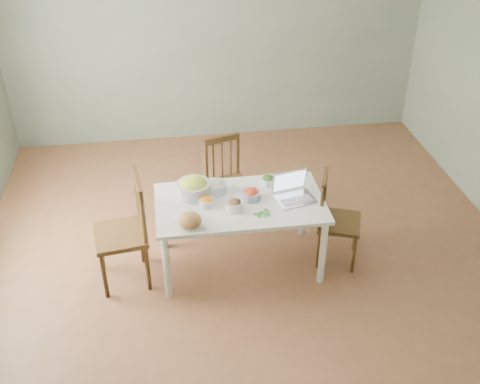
{
  "coord_description": "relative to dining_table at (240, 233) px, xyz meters",
  "views": [
    {
      "loc": [
        -0.72,
        -4.21,
        3.45
      ],
      "look_at": [
        -0.11,
        -0.12,
        0.78
      ],
      "focal_mm": 43.33,
      "sensor_mm": 36.0,
      "label": 1
    }
  ],
  "objects": [
    {
      "name": "dining_table",
      "position": [
        0.0,
        0.0,
        0.0
      ],
      "size": [
        1.45,
        0.82,
        0.68
      ],
      "primitive_type": null,
      "color": "white",
      "rests_on": "floor"
    },
    {
      "name": "bowl_mushroom",
      "position": [
        -0.07,
        -0.11,
        0.39
      ],
      "size": [
        0.16,
        0.16,
        0.1
      ],
      "primitive_type": null,
      "rotation": [
        0.0,
        0.0,
        -0.1
      ],
      "color": "#472A1C",
      "rests_on": "dining_table"
    },
    {
      "name": "bowl_carrot",
      "position": [
        -0.29,
        -0.01,
        0.38
      ],
      "size": [
        0.16,
        0.16,
        0.08
      ],
      "primitive_type": null,
      "rotation": [
        0.0,
        0.0,
        -0.15
      ],
      "color": "orange",
      "rests_on": "dining_table"
    },
    {
      "name": "basil_bunch",
      "position": [
        0.15,
        -0.2,
        0.35
      ],
      "size": [
        0.18,
        0.18,
        0.02
      ],
      "primitive_type": null,
      "color": "#22721B",
      "rests_on": "dining_table"
    },
    {
      "name": "chair_far",
      "position": [
        -0.0,
        0.67,
        0.1
      ],
      "size": [
        0.48,
        0.47,
        0.89
      ],
      "primitive_type": null,
      "rotation": [
        0.0,
        0.0,
        0.29
      ],
      "color": "#3D2714",
      "rests_on": "floor"
    },
    {
      "name": "chair_right",
      "position": [
        0.89,
        -0.06,
        0.1
      ],
      "size": [
        0.48,
        0.49,
        0.87
      ],
      "primitive_type": null,
      "rotation": [
        0.0,
        0.0,
        1.22
      ],
      "color": "#3D2714",
      "rests_on": "floor"
    },
    {
      "name": "laptop",
      "position": [
        0.48,
        -0.04,
        0.45
      ],
      "size": [
        0.37,
        0.33,
        0.22
      ],
      "primitive_type": null,
      "rotation": [
        0.0,
        0.0,
        0.21
      ],
      "color": "silver",
      "rests_on": "dining_table"
    },
    {
      "name": "bowl_squash",
      "position": [
        -0.38,
        0.16,
        0.43
      ],
      "size": [
        0.38,
        0.38,
        0.17
      ],
      "primitive_type": null,
      "rotation": [
        0.0,
        0.0,
        -0.34
      ],
      "color": "gold",
      "rests_on": "dining_table"
    },
    {
      "name": "bread_boule",
      "position": [
        -0.45,
        -0.3,
        0.4
      ],
      "size": [
        0.22,
        0.22,
        0.12
      ],
      "primitive_type": "ellipsoid",
      "rotation": [
        0.0,
        0.0,
        0.17
      ],
      "color": "#A3743E",
      "rests_on": "dining_table"
    },
    {
      "name": "chair_left",
      "position": [
        -1.04,
        -0.06,
        0.17
      ],
      "size": [
        0.48,
        0.5,
        1.02
      ],
      "primitive_type": null,
      "rotation": [
        0.0,
        0.0,
        -1.44
      ],
      "color": "#3D2714",
      "rests_on": "floor"
    },
    {
      "name": "wall_front",
      "position": [
        0.11,
        -2.38,
        1.01
      ],
      "size": [
        5.0,
        0.0,
        2.7
      ],
      "primitive_type": "cube",
      "color": "gray",
      "rests_on": "ground"
    },
    {
      "name": "bowl_onion",
      "position": [
        -0.19,
        0.2,
        0.4
      ],
      "size": [
        0.25,
        0.25,
        0.11
      ],
      "primitive_type": null,
      "rotation": [
        0.0,
        0.0,
        -0.29
      ],
      "color": "beige",
      "rests_on": "dining_table"
    },
    {
      "name": "bowl_broccoli",
      "position": [
        0.29,
        0.24,
        0.38
      ],
      "size": [
        0.16,
        0.16,
        0.09
      ],
      "primitive_type": null,
      "rotation": [
        0.0,
        0.0,
        -0.16
      ],
      "color": "#194313",
      "rests_on": "dining_table"
    },
    {
      "name": "floor",
      "position": [
        0.11,
        0.12,
        -0.34
      ],
      "size": [
        5.0,
        5.0,
        0.0
      ],
      "primitive_type": "cube",
      "color": "brown",
      "rests_on": "ground"
    },
    {
      "name": "butter_stick",
      "position": [
        -0.39,
        -0.34,
        0.36
      ],
      "size": [
        0.13,
        0.06,
        0.03
      ],
      "primitive_type": "cube",
      "rotation": [
        0.0,
        0.0,
        -0.22
      ],
      "color": "beige",
      "rests_on": "dining_table"
    },
    {
      "name": "wall_back",
      "position": [
        0.11,
        2.62,
        1.01
      ],
      "size": [
        5.0,
        0.0,
        2.7
      ],
      "primitive_type": "cube",
      "color": "gray",
      "rests_on": "ground"
    },
    {
      "name": "bowl_redpep",
      "position": [
        0.1,
        0.03,
        0.39
      ],
      "size": [
        0.21,
        0.21,
        0.09
      ],
      "primitive_type": null,
      "rotation": [
        0.0,
        0.0,
        0.38
      ],
      "color": "#D1412E",
      "rests_on": "dining_table"
    },
    {
      "name": "flatbread",
      "position": [
        0.33,
        0.29,
        0.35
      ],
      "size": [
        0.24,
        0.24,
        0.02
      ],
      "primitive_type": "cylinder",
      "rotation": [
        0.0,
        0.0,
        -0.15
      ],
      "color": "tan",
      "rests_on": "dining_table"
    }
  ]
}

